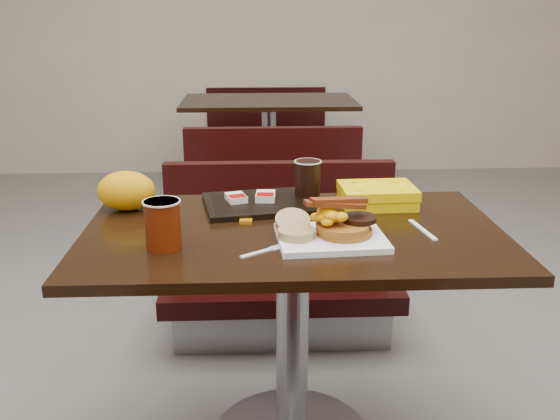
{
  "coord_description": "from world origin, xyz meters",
  "views": [
    {
      "loc": [
        -0.11,
        -1.62,
        1.35
      ],
      "look_at": [
        -0.04,
        -0.03,
        0.82
      ],
      "focal_mm": 38.65,
      "sensor_mm": 36.0,
      "label": 1
    }
  ],
  "objects_px": {
    "bench_far_n": "(267,135)",
    "platter": "(331,238)",
    "table_far": "(269,152)",
    "table_near": "(292,343)",
    "bench_near_n": "(282,258)",
    "clamshell": "(377,195)",
    "hashbrown_sleeve_right": "(265,196)",
    "coffee_cup_far": "(308,178)",
    "fork": "(256,253)",
    "coffee_cup_near": "(163,224)",
    "knife": "(422,230)",
    "bench_far_s": "(272,181)",
    "tray": "(264,203)",
    "hashbrown_sleeve_left": "(236,198)",
    "paper_bag": "(126,191)",
    "pancake_stack": "(344,228)"
  },
  "relations": [
    {
      "from": "knife",
      "to": "hashbrown_sleeve_right",
      "type": "bearing_deg",
      "value": -129.78
    },
    {
      "from": "tray",
      "to": "table_near",
      "type": "bearing_deg",
      "value": -79.53
    },
    {
      "from": "platter",
      "to": "coffee_cup_far",
      "type": "xyz_separation_m",
      "value": [
        -0.03,
        0.38,
        0.07
      ]
    },
    {
      "from": "hashbrown_sleeve_left",
      "to": "platter",
      "type": "bearing_deg",
      "value": -68.09
    },
    {
      "from": "table_far",
      "to": "paper_bag",
      "type": "relative_size",
      "value": 6.71
    },
    {
      "from": "fork",
      "to": "knife",
      "type": "height_order",
      "value": "same"
    },
    {
      "from": "bench_near_n",
      "to": "tray",
      "type": "relative_size",
      "value": 2.69
    },
    {
      "from": "bench_far_n",
      "to": "coffee_cup_near",
      "type": "bearing_deg",
      "value": -95.85
    },
    {
      "from": "tray",
      "to": "hashbrown_sleeve_left",
      "type": "xyz_separation_m",
      "value": [
        -0.09,
        0.0,
        0.02
      ]
    },
    {
      "from": "bench_far_s",
      "to": "tray",
      "type": "relative_size",
      "value": 2.69
    },
    {
      "from": "platter",
      "to": "clamshell",
      "type": "distance_m",
      "value": 0.36
    },
    {
      "from": "hashbrown_sleeve_right",
      "to": "knife",
      "type": "bearing_deg",
      "value": -25.66
    },
    {
      "from": "bench_far_n",
      "to": "pancake_stack",
      "type": "relative_size",
      "value": 6.56
    },
    {
      "from": "bench_far_s",
      "to": "hashbrown_sleeve_left",
      "type": "xyz_separation_m",
      "value": [
        -0.17,
        -1.68,
        0.42
      ]
    },
    {
      "from": "coffee_cup_far",
      "to": "fork",
      "type": "bearing_deg",
      "value": -110.65
    },
    {
      "from": "bench_far_n",
      "to": "hashbrown_sleeve_left",
      "type": "relative_size",
      "value": 13.13
    },
    {
      "from": "fork",
      "to": "clamshell",
      "type": "distance_m",
      "value": 0.56
    },
    {
      "from": "table_near",
      "to": "bench_far_s",
      "type": "bearing_deg",
      "value": 90.0
    },
    {
      "from": "bench_far_s",
      "to": "bench_far_n",
      "type": "height_order",
      "value": "same"
    },
    {
      "from": "bench_far_s",
      "to": "hashbrown_sleeve_left",
      "type": "bearing_deg",
      "value": -95.74
    },
    {
      "from": "bench_near_n",
      "to": "knife",
      "type": "distance_m",
      "value": 0.9
    },
    {
      "from": "hashbrown_sleeve_right",
      "to": "coffee_cup_far",
      "type": "height_order",
      "value": "coffee_cup_far"
    },
    {
      "from": "table_far",
      "to": "coffee_cup_near",
      "type": "distance_m",
      "value": 2.78
    },
    {
      "from": "table_far",
      "to": "knife",
      "type": "bearing_deg",
      "value": -81.99
    },
    {
      "from": "table_near",
      "to": "hashbrown_sleeve_right",
      "type": "bearing_deg",
      "value": 107.9
    },
    {
      "from": "hashbrown_sleeve_right",
      "to": "coffee_cup_far",
      "type": "bearing_deg",
      "value": 23.59
    },
    {
      "from": "platter",
      "to": "paper_bag",
      "type": "height_order",
      "value": "paper_bag"
    },
    {
      "from": "paper_bag",
      "to": "bench_far_s",
      "type": "bearing_deg",
      "value": 73.27
    },
    {
      "from": "bench_far_n",
      "to": "platter",
      "type": "bearing_deg",
      "value": -88.37
    },
    {
      "from": "table_near",
      "to": "bench_near_n",
      "type": "bearing_deg",
      "value": 90.0
    },
    {
      "from": "bench_near_n",
      "to": "knife",
      "type": "relative_size",
      "value": 5.98
    },
    {
      "from": "hashbrown_sleeve_right",
      "to": "bench_far_n",
      "type": "bearing_deg",
      "value": 93.0
    },
    {
      "from": "tray",
      "to": "coffee_cup_far",
      "type": "height_order",
      "value": "coffee_cup_far"
    },
    {
      "from": "table_near",
      "to": "table_far",
      "type": "height_order",
      "value": "same"
    },
    {
      "from": "table_near",
      "to": "tray",
      "type": "relative_size",
      "value": 3.22
    },
    {
      "from": "table_far",
      "to": "platter",
      "type": "xyz_separation_m",
      "value": [
        0.1,
        -2.7,
        0.38
      ]
    },
    {
      "from": "table_near",
      "to": "hashbrown_sleeve_left",
      "type": "height_order",
      "value": "hashbrown_sleeve_left"
    },
    {
      "from": "table_far",
      "to": "hashbrown_sleeve_left",
      "type": "relative_size",
      "value": 15.76
    },
    {
      "from": "coffee_cup_near",
      "to": "clamshell",
      "type": "height_order",
      "value": "coffee_cup_near"
    },
    {
      "from": "coffee_cup_near",
      "to": "clamshell",
      "type": "xyz_separation_m",
      "value": [
        0.64,
        0.34,
        -0.03
      ]
    },
    {
      "from": "table_near",
      "to": "clamshell",
      "type": "relative_size",
      "value": 5.1
    },
    {
      "from": "platter",
      "to": "knife",
      "type": "bearing_deg",
      "value": 11.14
    },
    {
      "from": "table_far",
      "to": "table_near",
      "type": "bearing_deg",
      "value": -90.0
    },
    {
      "from": "bench_far_n",
      "to": "platter",
      "type": "relative_size",
      "value": 3.46
    },
    {
      "from": "coffee_cup_near",
      "to": "paper_bag",
      "type": "height_order",
      "value": "coffee_cup_near"
    },
    {
      "from": "platter",
      "to": "knife",
      "type": "distance_m",
      "value": 0.28
    },
    {
      "from": "hashbrown_sleeve_right",
      "to": "table_far",
      "type": "bearing_deg",
      "value": 92.59
    },
    {
      "from": "bench_far_n",
      "to": "knife",
      "type": "distance_m",
      "value": 3.37
    },
    {
      "from": "tray",
      "to": "fork",
      "type": "bearing_deg",
      "value": -103.6
    },
    {
      "from": "bench_far_s",
      "to": "clamshell",
      "type": "relative_size",
      "value": 4.25
    }
  ]
}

